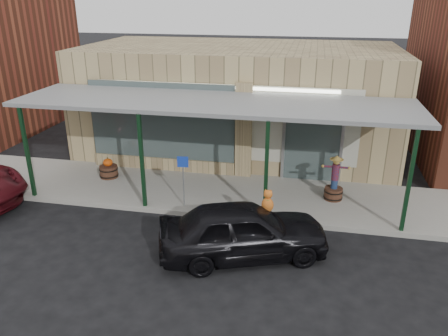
% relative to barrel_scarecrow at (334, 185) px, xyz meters
% --- Properties ---
extents(ground, '(120.00, 120.00, 0.00)m').
position_rel_barrel_scarecrow_xyz_m(ground, '(-3.74, -3.75, -0.63)').
color(ground, black).
rests_on(ground, ground).
extents(sidewalk, '(40.00, 3.20, 0.15)m').
position_rel_barrel_scarecrow_xyz_m(sidewalk, '(-3.74, -0.15, -0.56)').
color(sidewalk, gray).
rests_on(sidewalk, ground).
extents(storefront, '(12.00, 6.25, 4.20)m').
position_rel_barrel_scarecrow_xyz_m(storefront, '(-3.74, 4.41, 1.46)').
color(storefront, tan).
rests_on(storefront, ground).
extents(awning, '(12.00, 3.00, 3.04)m').
position_rel_barrel_scarecrow_xyz_m(awning, '(-3.74, -0.19, 2.38)').
color(awning, slate).
rests_on(awning, ground).
extents(block_buildings_near, '(61.00, 8.00, 8.00)m').
position_rel_barrel_scarecrow_xyz_m(block_buildings_near, '(-1.74, 5.45, 3.13)').
color(block_buildings_near, brown).
rests_on(block_buildings_near, ground).
extents(barrel_scarecrow, '(0.87, 0.58, 1.43)m').
position_rel_barrel_scarecrow_xyz_m(barrel_scarecrow, '(0.00, 0.00, 0.00)').
color(barrel_scarecrow, '#512F20').
rests_on(barrel_scarecrow, sidewalk).
extents(barrel_pumpkin, '(0.79, 0.79, 0.72)m').
position_rel_barrel_scarecrow_xyz_m(barrel_pumpkin, '(-7.57, 0.23, -0.23)').
color(barrel_pumpkin, '#512F20').
rests_on(barrel_pumpkin, sidewalk).
extents(handicap_sign, '(0.32, 0.06, 1.57)m').
position_rel_barrel_scarecrow_xyz_m(handicap_sign, '(-4.39, -1.35, 0.53)').
color(handicap_sign, gray).
rests_on(handicap_sign, sidewalk).
extents(parked_sedan, '(4.45, 2.98, 1.50)m').
position_rel_barrel_scarecrow_xyz_m(parked_sedan, '(-2.27, -3.41, 0.07)').
color(parked_sedan, black).
rests_on(parked_sedan, ground).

